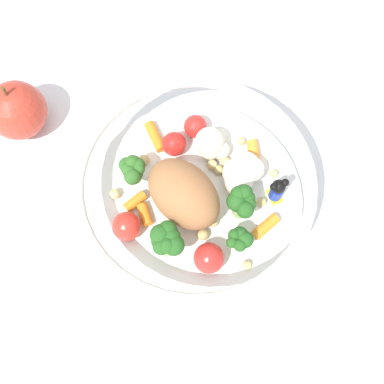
% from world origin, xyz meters
% --- Properties ---
extents(ground_plane, '(2.40, 2.40, 0.00)m').
position_xyz_m(ground_plane, '(0.00, 0.00, 0.00)').
color(ground_plane, white).
extents(food_container, '(0.24, 0.24, 0.07)m').
position_xyz_m(food_container, '(-0.02, 0.00, 0.03)').
color(food_container, white).
rests_on(food_container, ground_plane).
extents(loose_apple, '(0.07, 0.07, 0.08)m').
position_xyz_m(loose_apple, '(0.18, 0.08, 0.03)').
color(loose_apple, '#BC3828').
rests_on(loose_apple, ground_plane).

